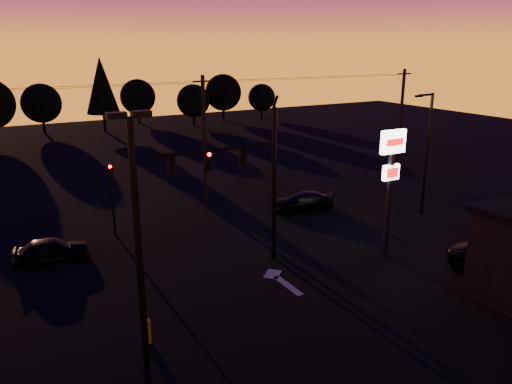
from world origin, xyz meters
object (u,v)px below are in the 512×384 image
(suv_parked, at_px, (510,266))
(streetlight, at_px, (426,149))
(pylon_sign, at_px, (391,166))
(secondary_signal, at_px, (112,189))
(car_right, at_px, (303,201))
(parking_lot_light, at_px, (138,241))
(car_left, at_px, (52,250))
(bollard, at_px, (147,331))
(traffic_signal_mast, at_px, (246,172))

(suv_parked, bearing_deg, streetlight, 61.85)
(pylon_sign, bearing_deg, suv_parked, -59.98)
(secondary_signal, bearing_deg, car_right, -7.04)
(parking_lot_light, distance_m, car_left, 13.25)
(car_left, bearing_deg, suv_parked, -118.22)
(car_left, distance_m, car_right, 16.21)
(car_right, height_order, suv_parked, suv_parked)
(car_left, bearing_deg, car_right, -81.28)
(parking_lot_light, distance_m, bollard, 5.53)
(pylon_sign, xyz_separation_m, streetlight, (6.91, 4.00, -0.49))
(streetlight, distance_m, car_right, 8.74)
(streetlight, bearing_deg, traffic_signal_mast, -173.86)
(traffic_signal_mast, distance_m, secondary_signal, 9.19)
(streetlight, relative_size, car_right, 1.87)
(traffic_signal_mast, height_order, car_left, traffic_signal_mast)
(streetlight, distance_m, bollard, 21.80)
(parking_lot_light, xyz_separation_m, streetlight, (21.41, 8.50, -0.85))
(secondary_signal, bearing_deg, parking_lot_light, -99.79)
(secondary_signal, distance_m, streetlight, 19.89)
(car_right, bearing_deg, traffic_signal_mast, -32.80)
(pylon_sign, relative_size, suv_parked, 1.23)
(pylon_sign, relative_size, car_left, 1.80)
(car_left, bearing_deg, pylon_sign, -109.86)
(bollard, xyz_separation_m, suv_parked, (16.73, -3.37, 0.29))
(traffic_signal_mast, distance_m, pylon_sign, 7.52)
(secondary_signal, bearing_deg, streetlight, -17.56)
(secondary_signal, distance_m, car_left, 4.88)
(car_left, bearing_deg, parking_lot_light, -167.47)
(secondary_signal, height_order, car_left, secondary_signal)
(pylon_sign, bearing_deg, car_right, 87.20)
(car_left, height_order, suv_parked, suv_parked)
(pylon_sign, bearing_deg, streetlight, 30.08)
(secondary_signal, height_order, pylon_sign, pylon_sign)
(parking_lot_light, distance_m, car_right, 20.29)
(parking_lot_light, bearing_deg, car_left, 95.96)
(traffic_signal_mast, bearing_deg, car_left, 148.37)
(secondary_signal, height_order, car_right, secondary_signal)
(traffic_signal_mast, distance_m, car_left, 11.07)
(traffic_signal_mast, height_order, suv_parked, traffic_signal_mast)
(bollard, height_order, car_left, car_left)
(suv_parked, bearing_deg, bollard, 163.37)
(streetlight, bearing_deg, car_left, 170.39)
(secondary_signal, xyz_separation_m, car_left, (-3.79, -2.14, -2.22))
(secondary_signal, bearing_deg, traffic_signal_mast, -56.81)
(car_left, height_order, car_right, car_left)
(pylon_sign, height_order, car_right, pylon_sign)
(parking_lot_light, height_order, car_right, parking_lot_light)
(parking_lot_light, relative_size, bollard, 9.45)
(pylon_sign, relative_size, streetlight, 0.85)
(pylon_sign, distance_m, suv_parked, 7.31)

